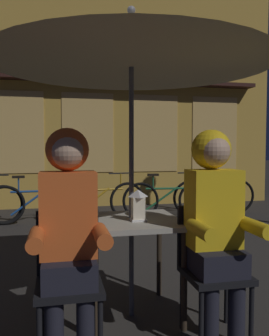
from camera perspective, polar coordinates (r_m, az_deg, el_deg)
The scene contains 13 objects.
ground_plane at distance 2.94m, azimuth -0.50°, elevation -22.47°, with size 60.00×60.00×0.00m, color #2D2B28.
cafe_table at distance 2.72m, azimuth -0.50°, elevation -10.28°, with size 0.72×0.72×0.74m.
patio_umbrella at distance 2.76m, azimuth -0.52°, elevation 19.71°, with size 2.10×2.10×2.31m.
lantern at distance 2.62m, azimuth 0.57°, elevation -5.86°, with size 0.11×0.11×0.23m.
chair_left at distance 2.36m, azimuth -10.53°, elevation -16.26°, with size 0.40×0.40×0.87m.
chair_right at distance 2.57m, azimuth 12.16°, elevation -14.63°, with size 0.40×0.40×0.87m.
person_left_hooded at distance 2.21m, azimuth -10.58°, elevation -8.00°, with size 0.45×0.56×1.40m.
person_right_hooded at distance 2.43m, azimuth 12.82°, elevation -6.98°, with size 0.45×0.56×1.40m.
shopfront_building at distance 8.19m, azimuth -13.08°, elevation 15.94°, with size 10.00×0.93×6.20m.
bicycle_third at distance 6.25m, azimuth -15.48°, elevation -5.42°, with size 1.68×0.16×0.84m.
bicycle_fourth at distance 6.26m, azimuth -5.60°, elevation -5.30°, with size 1.66×0.34×0.84m.
bicycle_fifth at distance 6.47m, azimuth 5.46°, elevation -5.03°, with size 1.68×0.22×0.84m.
bicycle_furthest at distance 7.05m, azimuth 12.70°, elevation -4.41°, with size 1.68×0.08×0.84m.
Camera 1 is at (-0.54, -2.59, 1.28)m, focal length 37.95 mm.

